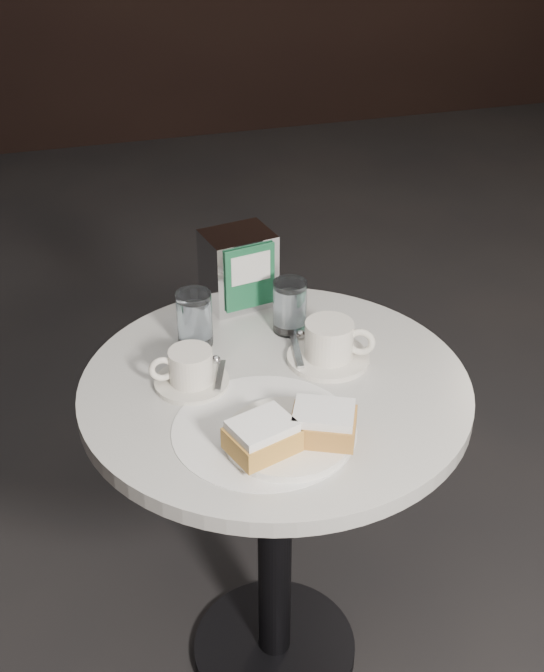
{
  "coord_description": "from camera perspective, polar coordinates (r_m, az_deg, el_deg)",
  "views": [
    {
      "loc": [
        -0.35,
        -1.18,
        1.61
      ],
      "look_at": [
        0.0,
        0.02,
        0.83
      ],
      "focal_mm": 45.0,
      "sensor_mm": 36.0,
      "label": 1
    }
  ],
  "objects": [
    {
      "name": "sugar_spill",
      "position": [
        1.39,
        -0.54,
        -6.33
      ],
      "size": [
        0.39,
        0.39,
        0.0
      ],
      "primitive_type": "cylinder",
      "rotation": [
        0.0,
        0.0,
        -0.33
      ],
      "color": "white",
      "rests_on": "cafe_table"
    },
    {
      "name": "napkin_dispenser",
      "position": [
        1.71,
        -2.28,
        4.59
      ],
      "size": [
        0.15,
        0.13,
        0.16
      ],
      "rotation": [
        0.0,
        0.0,
        0.18
      ],
      "color": "silver",
      "rests_on": "cafe_table"
    },
    {
      "name": "coffee_cup_right",
      "position": [
        1.55,
        3.93,
        -0.57
      ],
      "size": [
        0.2,
        0.2,
        0.08
      ],
      "rotation": [
        0.0,
        0.0,
        -0.43
      ],
      "color": "silver",
      "rests_on": "cafe_table"
    },
    {
      "name": "coffee_cup_left",
      "position": [
        1.49,
        -5.56,
        -2.32
      ],
      "size": [
        0.15,
        0.14,
        0.07
      ],
      "rotation": [
        0.0,
        0.0,
        -0.08
      ],
      "color": "beige",
      "rests_on": "cafe_table"
    },
    {
      "name": "water_glass_left",
      "position": [
        1.59,
        -5.26,
        1.13
      ],
      "size": [
        0.07,
        0.07,
        0.11
      ],
      "rotation": [
        0.0,
        0.0,
        0.01
      ],
      "color": "white",
      "rests_on": "cafe_table"
    },
    {
      "name": "ground",
      "position": [
        2.03,
        0.17,
        -20.57
      ],
      "size": [
        7.0,
        7.0,
        0.0
      ],
      "primitive_type": "plane",
      "color": "black",
      "rests_on": "ground"
    },
    {
      "name": "beignet_plate",
      "position": [
        1.35,
        1.26,
        -6.6
      ],
      "size": [
        0.23,
        0.21,
        0.07
      ],
      "rotation": [
        0.0,
        0.0,
        0.0
      ],
      "color": "white",
      "rests_on": "cafe_table"
    },
    {
      "name": "water_glass_right",
      "position": [
        1.63,
        1.21,
        1.97
      ],
      "size": [
        0.07,
        0.07,
        0.11
      ],
      "rotation": [
        0.0,
        0.0,
        0.1
      ],
      "color": "silver",
      "rests_on": "cafe_table"
    },
    {
      "name": "cafe_table",
      "position": [
        1.63,
        0.2,
        -8.84
      ],
      "size": [
        0.7,
        0.7,
        0.74
      ],
      "color": "black",
      "rests_on": "ground"
    }
  ]
}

